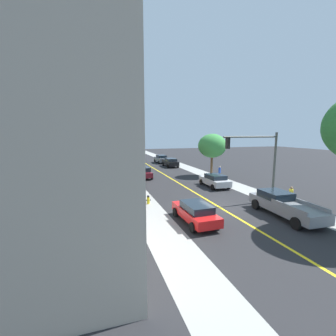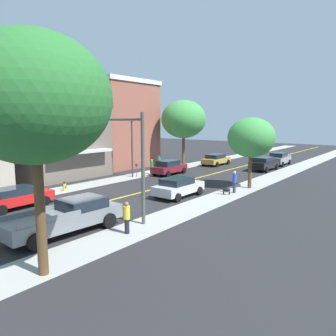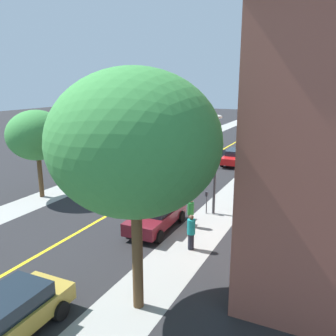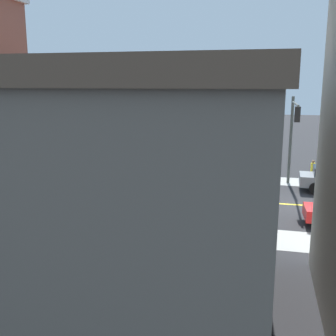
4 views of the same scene
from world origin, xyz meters
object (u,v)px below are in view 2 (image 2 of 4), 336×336
Objects in this scene: street_tree_left_near at (184,119)px; street_tree_left_far at (251,138)px; street_lamp at (132,140)px; pedestrian_blue_shirt at (235,181)px; pedestrian_green_shirt at (152,166)px; silver_sedan_right_curb at (178,187)px; street_tree_right_corner at (34,99)px; small_dog at (226,190)px; grey_pickup_truck at (68,217)px; parking_meter at (136,168)px; pedestrian_yellow_shirt at (127,217)px; red_sedan_left_curb at (16,197)px; grey_sedan_right_curb at (279,159)px; gold_sedan_left_curb at (216,159)px; pedestrian_teal_shirt at (159,163)px; traffic_light_mast at (121,148)px; maroon_sedan_left_curb at (169,167)px; fire_hydrant at (65,186)px; black_sedan_right_curb at (264,163)px.

street_tree_left_near reaches higher than street_tree_left_far.
street_lamp reaches higher than pedestrian_blue_shirt.
street_lamp is 11.85m from pedestrian_blue_shirt.
street_tree_left_near is at bearing 112.85° from pedestrian_green_shirt.
silver_sedan_right_curb is 2.66× the size of pedestrian_green_shirt.
small_dog is at bearing 92.88° from street_tree_right_corner.
grey_pickup_truck is (0.22, -9.87, 0.09)m from silver_sedan_right_curb.
pedestrian_blue_shirt is (11.13, -0.60, 0.04)m from parking_meter.
street_tree_left_far reaches higher than pedestrian_blue_shirt.
small_dog is (-0.15, 10.88, -0.49)m from pedestrian_yellow_shirt.
red_sedan_left_curb is 11.14m from silver_sedan_right_curb.
grey_pickup_truck reaches higher than small_dog.
red_sedan_left_curb is 6.73m from grey_pickup_truck.
pedestrian_yellow_shirt is at bearing -48.48° from parking_meter.
grey_sedan_right_curb is at bearing -102.89° from small_dog.
silver_sedan_right_curb is (-2.93, -6.29, -3.50)m from street_tree_left_far.
gold_sedan_left_curb is 8.56m from pedestrian_teal_shirt.
pedestrian_teal_shirt is at bearing 45.88° from silver_sedan_right_curb.
pedestrian_green_shirt is at bearing 150.31° from grey_sedan_right_curb.
traffic_light_mast is 3.49× the size of pedestrian_blue_shirt.
maroon_sedan_left_curb is (1.66, 3.26, -0.11)m from parking_meter.
red_sedan_left_curb is at bearing 155.03° from pedestrian_yellow_shirt.
pedestrian_yellow_shirt is (-0.26, -14.40, -3.39)m from street_tree_left_far.
traffic_light_mast is 1.00× the size of grey_pickup_truck.
gold_sedan_left_curb is (-6.38, 17.11, -0.01)m from silver_sedan_right_curb.
maroon_sedan_left_curb is 2.69× the size of pedestrian_yellow_shirt.
gold_sedan_left_curb reaches higher than parking_meter.
parking_meter reaches higher than fire_hydrant.
traffic_light_mast is at bearing -174.25° from silver_sedan_right_curb.
gold_sedan_left_curb is at bearing -78.47° from small_dog.
street_tree_right_corner reaches higher than pedestrian_yellow_shirt.
fire_hydrant is 0.18× the size of silver_sedan_right_curb.
traffic_light_mast is 10.14m from small_dog.
grey_sedan_right_curb is 2.60× the size of pedestrian_blue_shirt.
street_tree_left_near is at bearing 95.25° from parking_meter.
pedestrian_yellow_shirt is at bearing -47.06° from street_lamp.
black_sedan_right_curb is at bearing -95.44° from gold_sedan_left_curb.
red_sedan_left_curb is (2.13, -5.10, 0.37)m from fire_hydrant.
pedestrian_yellow_shirt is (9.05, -25.21, 0.12)m from gold_sedan_left_curb.
maroon_sedan_left_curb is at bearing 89.75° from pedestrian_yellow_shirt.
pedestrian_teal_shirt is (-11.95, 17.16, 0.03)m from pedestrian_yellow_shirt.
pedestrian_teal_shirt is (-12.60, 22.20, -5.50)m from street_tree_right_corner.
pedestrian_teal_shirt is 13.38m from small_dog.
pedestrian_teal_shirt is (-0.53, 4.89, -2.80)m from street_lamp.
street_tree_left_near reaches higher than grey_pickup_truck.
street_tree_right_corner is 5.40× the size of pedestrian_green_shirt.
pedestrian_blue_shirt reaches higher than silver_sedan_right_curb.
pedestrian_yellow_shirt is 20.92m from pedestrian_teal_shirt.
red_sedan_left_curb is at bearing -80.18° from street_lamp.
parking_meter is at bearing 100.47° from pedestrian_yellow_shirt.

